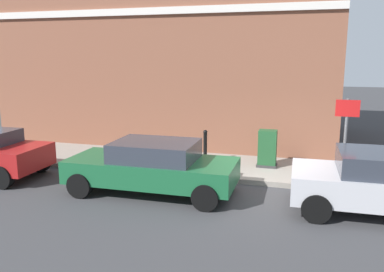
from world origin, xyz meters
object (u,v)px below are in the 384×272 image
object	(u,v)px
street_sign	(346,128)
bollard_far_kerb	(136,150)
bollard_near_cabinet	(205,144)
car_green	(153,166)
utility_cabinet	(267,150)

from	to	relation	value
street_sign	bollard_far_kerb	bearing A→B (deg)	91.36
bollard_near_cabinet	street_sign	xyz separation A→B (m)	(-1.25, -4.13, 0.96)
car_green	street_sign	bearing A→B (deg)	-161.04
bollard_near_cabinet	bollard_far_kerb	world-z (taller)	same
bollard_near_cabinet	bollard_far_kerb	distance (m)	2.29
car_green	bollard_far_kerb	size ratio (longest dim) A/B	4.22
car_green	utility_cabinet	xyz separation A→B (m)	(2.86, -2.66, -0.05)
utility_cabinet	street_sign	xyz separation A→B (m)	(-1.15, -2.12, 0.98)
bollard_far_kerb	utility_cabinet	bearing A→B (deg)	-71.41
street_sign	car_green	bearing A→B (deg)	109.70
utility_cabinet	street_sign	distance (m)	2.60
bollard_near_cabinet	street_sign	distance (m)	4.42
utility_cabinet	street_sign	bearing A→B (deg)	-118.37
utility_cabinet	street_sign	world-z (taller)	street_sign
car_green	street_sign	size ratio (longest dim) A/B	1.91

